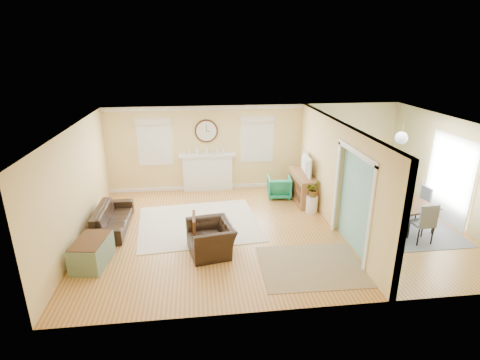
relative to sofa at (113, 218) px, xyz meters
name	(u,v)px	position (x,y,z in m)	size (l,w,h in m)	color
floor	(274,229)	(3.92, -0.49, -0.28)	(9.00, 9.00, 0.00)	#9B6027
wall_back	(255,147)	(3.92, 2.51, 1.02)	(9.00, 0.02, 2.60)	#DDC277
wall_front	(314,241)	(3.92, -3.49, 1.02)	(9.00, 0.02, 2.60)	#DDC277
wall_left	(76,187)	(-0.58, -0.49, 1.02)	(0.02, 6.00, 2.60)	#DDC277
wall_right	(453,172)	(8.42, -0.49, 1.02)	(0.02, 6.00, 2.60)	#DDC277
ceiling	(277,124)	(3.92, -0.49, 2.32)	(9.00, 6.00, 0.02)	white
partition	(333,171)	(5.43, -0.20, 1.08)	(0.17, 6.00, 2.60)	#DDC277
fireplace	(208,171)	(2.42, 2.39, 0.32)	(1.70, 0.30, 1.17)	white
wall_clock	(206,131)	(2.42, 2.48, 1.57)	(0.70, 0.07, 0.70)	#4C2E18
window_left	(154,139)	(0.87, 2.47, 1.38)	(1.05, 0.13, 1.42)	white
window_right	(257,136)	(3.97, 2.47, 1.38)	(1.05, 0.13, 1.42)	white
french_doors	(450,179)	(8.38, -0.49, 0.82)	(0.06, 1.70, 2.20)	white
pendant	(401,138)	(6.92, -0.49, 1.92)	(0.30, 0.30, 0.55)	gold
rug_cream	(199,223)	(2.10, 0.01, -0.27)	(2.96, 2.57, 0.02)	beige
rug_jute	(311,266)	(4.35, -2.22, -0.27)	(2.08, 1.70, 0.01)	#957B58
rug_grey	(393,221)	(7.07, -0.44, -0.27)	(2.43, 3.03, 0.01)	slate
sofa	(113,218)	(0.00, 0.00, 0.00)	(1.91, 0.75, 0.56)	black
eames_chair	(211,238)	(2.35, -1.43, 0.06)	(1.04, 0.91, 0.68)	black
green_chair	(279,187)	(4.50, 1.53, 0.03)	(0.67, 0.69, 0.62)	#1B7E52
trunk	(92,252)	(-0.09, -1.62, 0.00)	(0.74, 1.05, 0.56)	gray
credenza	(303,187)	(5.13, 1.23, 0.12)	(0.53, 1.55, 0.80)	brown
tv	(304,165)	(5.11, 1.23, 0.80)	(0.98, 0.13, 0.56)	black
garden_stool	(312,204)	(5.14, 0.37, -0.05)	(0.31, 0.31, 0.46)	white
potted_plant	(313,189)	(5.14, 0.37, 0.39)	(0.38, 0.33, 0.42)	#337F33
dining_table	(395,209)	(7.07, -0.44, 0.06)	(1.93, 1.08, 0.68)	#4C2E18
dining_chair_n	(374,186)	(7.06, 0.74, 0.26)	(0.49, 0.49, 0.91)	slate
dining_chair_s	(423,219)	(7.11, -1.52, 0.30)	(0.46, 0.46, 0.98)	slate
dining_chair_w	(375,202)	(6.49, -0.48, 0.31)	(0.48, 0.48, 0.99)	white
dining_chair_e	(419,200)	(7.75, -0.36, 0.23)	(0.41, 0.41, 0.86)	slate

